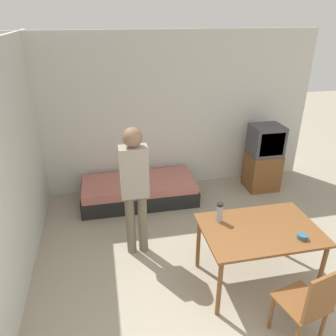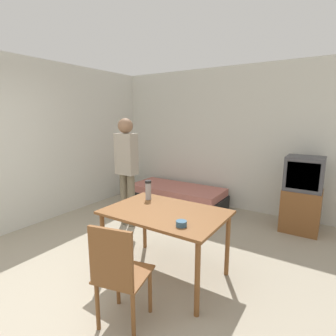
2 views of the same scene
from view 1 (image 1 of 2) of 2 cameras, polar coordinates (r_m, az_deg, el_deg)
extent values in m
cube|color=silver|center=(5.69, -0.28, 9.38)|extent=(5.22, 0.06, 2.70)
cube|color=silver|center=(4.02, -25.88, -0.54)|extent=(0.06, 4.59, 2.70)
cube|color=black|center=(5.61, -5.04, -4.58)|extent=(1.91, 0.84, 0.26)
cube|color=#B76B60|center=(5.52, -5.11, -2.80)|extent=(1.86, 0.81, 0.14)
cube|color=brown|center=(6.16, 16.02, -0.46)|extent=(0.55, 0.49, 0.67)
cube|color=#424247|center=(5.94, 16.71, 4.69)|extent=(0.53, 0.46, 0.52)
cube|color=black|center=(5.75, 17.71, 3.88)|extent=(0.44, 0.01, 0.40)
cube|color=brown|center=(3.85, 15.76, -10.28)|extent=(1.30, 0.87, 0.03)
cylinder|color=brown|center=(3.63, 8.91, -20.05)|extent=(0.05, 0.05, 0.74)
cylinder|color=brown|center=(4.12, 25.12, -16.07)|extent=(0.05, 0.05, 0.74)
cylinder|color=brown|center=(4.16, 5.31, -12.85)|extent=(0.05, 0.05, 0.74)
cylinder|color=brown|center=(4.59, 19.77, -10.29)|extent=(0.05, 0.05, 0.74)
cube|color=brown|center=(3.59, 22.11, -20.82)|extent=(0.50, 0.50, 0.02)
cube|color=brown|center=(3.34, 25.31, -19.64)|extent=(0.38, 0.12, 0.49)
cylinder|color=brown|center=(3.92, 21.52, -20.74)|extent=(0.04, 0.04, 0.44)
cylinder|color=brown|center=(3.74, 17.60, -22.81)|extent=(0.04, 0.04, 0.44)
cylinder|color=brown|center=(3.79, 25.33, -23.64)|extent=(0.04, 0.04, 0.44)
cylinder|color=#6B604C|center=(4.36, -6.53, -9.76)|extent=(0.12, 0.12, 0.87)
cylinder|color=#6B604C|center=(4.37, -4.42, -9.55)|extent=(0.12, 0.12, 0.87)
cube|color=#9E9384|center=(3.97, -5.93, -0.67)|extent=(0.34, 0.20, 0.65)
sphere|color=#846047|center=(3.80, -6.23, 5.34)|extent=(0.24, 0.24, 0.24)
cylinder|color=#99999E|center=(3.79, 8.97, -7.63)|extent=(0.07, 0.07, 0.24)
cylinder|color=black|center=(3.74, 9.08, -6.28)|extent=(0.08, 0.08, 0.03)
cylinder|color=#335670|center=(3.82, 22.36, -10.99)|extent=(0.10, 0.10, 0.05)
camera|label=2|loc=(3.36, 63.55, -10.10)|focal=28.00mm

